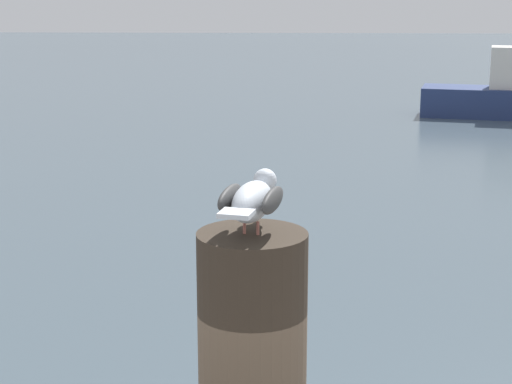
# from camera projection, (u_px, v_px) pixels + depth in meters

# --- Properties ---
(seagull) EXTENTS (0.18, 0.39, 0.14)m
(seagull) POSITION_uv_depth(u_px,v_px,m) (253.00, 199.00, 2.22)
(seagull) COLOR #C67060
(seagull) RESTS_ON mooring_post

